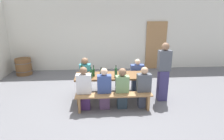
{
  "coord_description": "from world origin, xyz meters",
  "views": [
    {
      "loc": [
        -0.4,
        -5.16,
        2.47
      ],
      "look_at": [
        0.0,
        0.0,
        0.9
      ],
      "focal_mm": 30.6,
      "sensor_mm": 36.0,
      "label": 1
    }
  ],
  "objects_px": {
    "wine_bottle_4": "(94,72)",
    "seated_guest_near_1": "(104,90)",
    "seated_guest_far_1": "(137,77)",
    "standing_host": "(163,73)",
    "seated_guest_far_0": "(85,76)",
    "seated_guest_near_3": "(144,88)",
    "wine_bottle_0": "(82,69)",
    "tasting_table": "(112,78)",
    "wine_glass_1": "(124,72)",
    "wine_glass_0": "(140,73)",
    "seated_guest_near_0": "(84,89)",
    "wine_bottle_2": "(116,72)",
    "wine_bottle_5": "(101,74)",
    "wine_barrel": "(24,66)",
    "wine_bottle_1": "(91,74)",
    "bench_far": "(110,80)",
    "seated_guest_near_2": "(122,89)",
    "wine_bottle_3": "(86,74)",
    "bench_near": "(114,98)",
    "wooden_door": "(156,46)"
  },
  "relations": [
    {
      "from": "wine_bottle_0",
      "to": "wine_glass_0",
      "type": "distance_m",
      "value": 1.69
    },
    {
      "from": "seated_guest_near_0",
      "to": "wine_barrel",
      "type": "xyz_separation_m",
      "value": [
        -2.67,
        3.15,
        -0.21
      ]
    },
    {
      "from": "standing_host",
      "to": "bench_far",
      "type": "bearing_deg",
      "value": -29.14
    },
    {
      "from": "wine_glass_1",
      "to": "wine_glass_0",
      "type": "bearing_deg",
      "value": -8.8
    },
    {
      "from": "wine_bottle_4",
      "to": "wine_bottle_1",
      "type": "bearing_deg",
      "value": -111.33
    },
    {
      "from": "seated_guest_far_1",
      "to": "standing_host",
      "type": "relative_size",
      "value": 0.64
    },
    {
      "from": "wine_barrel",
      "to": "seated_guest_near_2",
      "type": "bearing_deg",
      "value": -40.65
    },
    {
      "from": "tasting_table",
      "to": "seated_guest_far_0",
      "type": "bearing_deg",
      "value": 146.69
    },
    {
      "from": "wine_bottle_2",
      "to": "wine_bottle_5",
      "type": "distance_m",
      "value": 0.41
    },
    {
      "from": "seated_guest_far_1",
      "to": "standing_host",
      "type": "height_order",
      "value": "standing_host"
    },
    {
      "from": "seated_guest_near_3",
      "to": "seated_guest_far_1",
      "type": "bearing_deg",
      "value": -1.88
    },
    {
      "from": "wine_bottle_5",
      "to": "seated_guest_far_0",
      "type": "xyz_separation_m",
      "value": [
        -0.48,
        0.72,
        -0.31
      ]
    },
    {
      "from": "wine_bottle_0",
      "to": "seated_guest_near_3",
      "type": "height_order",
      "value": "seated_guest_near_3"
    },
    {
      "from": "wine_bottle_2",
      "to": "standing_host",
      "type": "xyz_separation_m",
      "value": [
        1.35,
        0.01,
        -0.05
      ]
    },
    {
      "from": "seated_guest_far_1",
      "to": "tasting_table",
      "type": "bearing_deg",
      "value": -58.18
    },
    {
      "from": "wine_bottle_3",
      "to": "wine_glass_1",
      "type": "distance_m",
      "value": 1.04
    },
    {
      "from": "wine_glass_0",
      "to": "standing_host",
      "type": "distance_m",
      "value": 0.7
    },
    {
      "from": "wine_glass_1",
      "to": "seated_guest_far_0",
      "type": "distance_m",
      "value": 1.33
    },
    {
      "from": "wine_bottle_0",
      "to": "seated_guest_near_1",
      "type": "distance_m",
      "value": 1.04
    },
    {
      "from": "wine_bottle_1",
      "to": "seated_guest_near_1",
      "type": "distance_m",
      "value": 0.57
    },
    {
      "from": "wine_bottle_1",
      "to": "seated_guest_far_1",
      "type": "relative_size",
      "value": 0.3
    },
    {
      "from": "wine_glass_1",
      "to": "seated_guest_near_3",
      "type": "relative_size",
      "value": 0.15
    },
    {
      "from": "seated_guest_near_1",
      "to": "wine_bottle_0",
      "type": "bearing_deg",
      "value": 38.96
    },
    {
      "from": "wine_bottle_2",
      "to": "seated_guest_near_3",
      "type": "distance_m",
      "value": 0.87
    },
    {
      "from": "bench_far",
      "to": "seated_guest_near_2",
      "type": "height_order",
      "value": "seated_guest_near_2"
    },
    {
      "from": "tasting_table",
      "to": "seated_guest_far_0",
      "type": "distance_m",
      "value": 0.95
    },
    {
      "from": "seated_guest_near_1",
      "to": "seated_guest_far_0",
      "type": "bearing_deg",
      "value": 27.82
    },
    {
      "from": "wine_glass_1",
      "to": "seated_guest_near_2",
      "type": "height_order",
      "value": "seated_guest_near_2"
    },
    {
      "from": "seated_guest_far_0",
      "to": "wine_bottle_0",
      "type": "bearing_deg",
      "value": -14.34
    },
    {
      "from": "seated_guest_far_1",
      "to": "seated_guest_far_0",
      "type": "bearing_deg",
      "value": -90.0
    },
    {
      "from": "seated_guest_near_0",
      "to": "seated_guest_near_1",
      "type": "height_order",
      "value": "seated_guest_near_0"
    },
    {
      "from": "bench_near",
      "to": "wine_bottle_0",
      "type": "distance_m",
      "value": 1.36
    },
    {
      "from": "wine_bottle_1",
      "to": "standing_host",
      "type": "height_order",
      "value": "standing_host"
    },
    {
      "from": "bench_near",
      "to": "seated_guest_near_0",
      "type": "distance_m",
      "value": 0.81
    },
    {
      "from": "bench_near",
      "to": "seated_guest_far_1",
      "type": "height_order",
      "value": "seated_guest_far_1"
    },
    {
      "from": "wooden_door",
      "to": "wine_bottle_1",
      "type": "height_order",
      "value": "wooden_door"
    },
    {
      "from": "wine_bottle_4",
      "to": "seated_guest_near_1",
      "type": "xyz_separation_m",
      "value": [
        0.28,
        -0.46,
        -0.34
      ]
    },
    {
      "from": "seated_guest_near_2",
      "to": "wine_bottle_2",
      "type": "bearing_deg",
      "value": 19.36
    },
    {
      "from": "wine_bottle_4",
      "to": "seated_guest_near_3",
      "type": "xyz_separation_m",
      "value": [
        1.33,
        -0.46,
        -0.34
      ]
    },
    {
      "from": "seated_guest_far_0",
      "to": "seated_guest_near_3",
      "type": "bearing_deg",
      "value": 56.89
    },
    {
      "from": "wine_bottle_0",
      "to": "seated_guest_near_1",
      "type": "height_order",
      "value": "seated_guest_near_1"
    },
    {
      "from": "wine_bottle_3",
      "to": "seated_guest_near_0",
      "type": "xyz_separation_m",
      "value": [
        -0.04,
        -0.31,
        -0.32
      ]
    },
    {
      "from": "bench_near",
      "to": "wine_bottle_5",
      "type": "height_order",
      "value": "wine_bottle_5"
    },
    {
      "from": "seated_guest_far_0",
      "to": "wine_barrel",
      "type": "height_order",
      "value": "seated_guest_far_0"
    },
    {
      "from": "wine_bottle_4",
      "to": "seated_guest_near_0",
      "type": "xyz_separation_m",
      "value": [
        -0.25,
        -0.46,
        -0.32
      ]
    },
    {
      "from": "tasting_table",
      "to": "seated_guest_far_1",
      "type": "height_order",
      "value": "seated_guest_far_1"
    },
    {
      "from": "wine_bottle_5",
      "to": "wooden_door",
      "type": "bearing_deg",
      "value": 52.72
    },
    {
      "from": "seated_guest_near_0",
      "to": "seated_guest_near_1",
      "type": "xyz_separation_m",
      "value": [
        0.52,
        0.0,
        -0.02
      ]
    },
    {
      "from": "seated_guest_near_0",
      "to": "seated_guest_far_0",
      "type": "bearing_deg",
      "value": 1.38
    },
    {
      "from": "seated_guest_near_3",
      "to": "seated_guest_near_2",
      "type": "bearing_deg",
      "value": 90.0
    }
  ]
}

